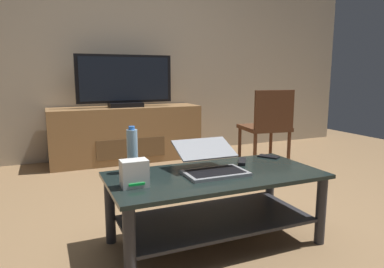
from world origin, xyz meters
name	(u,v)px	position (x,y,z in m)	size (l,w,h in m)	color
ground_plane	(216,226)	(0.00, 0.00, 0.00)	(7.68, 7.68, 0.00)	olive
back_wall	(128,41)	(0.00, 2.35, 1.40)	(6.40, 0.12, 2.80)	#B2A38C
coffee_table	(215,195)	(-0.11, -0.20, 0.30)	(1.24, 0.60, 0.43)	black
media_cabinet	(126,134)	(-0.13, 2.03, 0.32)	(1.71, 0.49, 0.63)	olive
television	(125,82)	(-0.13, 2.01, 0.91)	(1.09, 0.20, 0.59)	black
dining_chair	(268,125)	(1.11, 1.00, 0.49)	(0.49, 0.49, 0.85)	#59331E
laptop	(211,163)	(-0.12, -0.16, 0.49)	(0.36, 0.37, 0.17)	gray
router_box	(134,173)	(-0.60, -0.25, 0.50)	(0.14, 0.10, 0.14)	white
water_bottle_near	(132,151)	(-0.55, 0.01, 0.56)	(0.06, 0.06, 0.28)	#99C6E5
cell_phone	(269,157)	(0.41, 0.01, 0.44)	(0.07, 0.14, 0.01)	black
tv_remote	(242,161)	(0.16, -0.05, 0.44)	(0.04, 0.16, 0.02)	black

